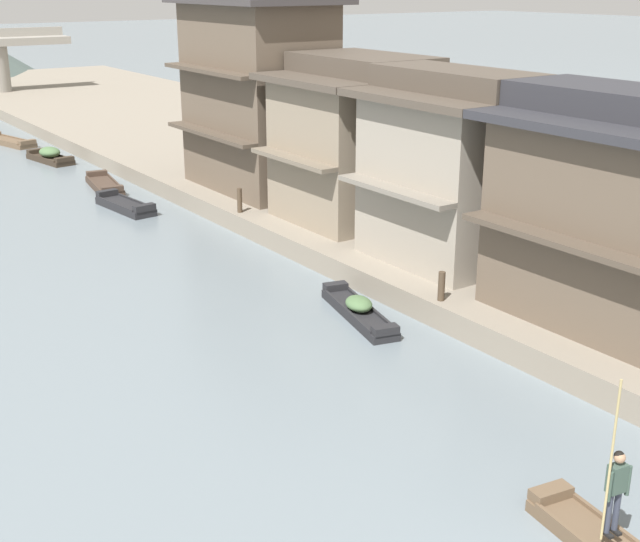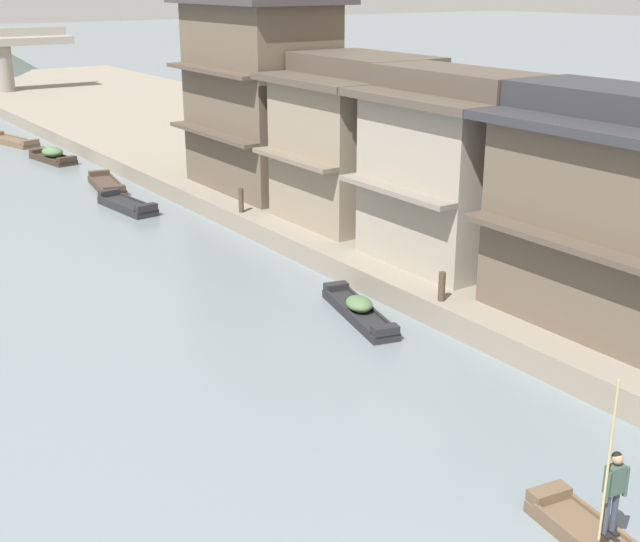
{
  "view_description": "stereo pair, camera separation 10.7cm",
  "coord_description": "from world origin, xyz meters",
  "px_view_note": "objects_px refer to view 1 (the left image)",
  "views": [
    {
      "loc": [
        -9.34,
        -5.2,
        9.49
      ],
      "look_at": [
        2.67,
        12.37,
        2.15
      ],
      "focal_mm": 47.54,
      "sensor_mm": 36.0,
      "label": 1
    },
    {
      "loc": [
        -9.25,
        -5.26,
        9.49
      ],
      "look_at": [
        2.67,
        12.37,
        2.15
      ],
      "focal_mm": 47.54,
      "sensor_mm": 36.0,
      "label": 2
    }
  ],
  "objects_px": {
    "house_waterfront_tall": "(362,139)",
    "mooring_post_dock_far": "(240,200)",
    "boat_midriver_drifting": "(10,142)",
    "house_waterfront_narrow": "(257,89)",
    "boat_moored_far": "(125,206)",
    "boat_moored_second": "(359,311)",
    "boat_moored_third": "(105,185)",
    "mooring_post_dock_mid": "(441,286)",
    "boatman_person": "(616,483)",
    "boat_midriver_upstream": "(50,156)",
    "house_waterfront_second": "(452,168)"
  },
  "relations": [
    {
      "from": "house_waterfront_tall",
      "to": "mooring_post_dock_far",
      "type": "height_order",
      "value": "house_waterfront_tall"
    },
    {
      "from": "boat_midriver_drifting",
      "to": "house_waterfront_narrow",
      "type": "bearing_deg",
      "value": -75.88
    },
    {
      "from": "boat_moored_far",
      "to": "house_waterfront_tall",
      "type": "bearing_deg",
      "value": -54.75
    },
    {
      "from": "boat_moored_second",
      "to": "house_waterfront_narrow",
      "type": "xyz_separation_m",
      "value": [
        4.49,
        13.36,
        4.82
      ]
    },
    {
      "from": "boat_moored_second",
      "to": "house_waterfront_tall",
      "type": "height_order",
      "value": "house_waterfront_tall"
    },
    {
      "from": "boat_moored_third",
      "to": "boat_midriver_drifting",
      "type": "xyz_separation_m",
      "value": [
        -0.54,
        14.41,
        -0.01
      ]
    },
    {
      "from": "boat_moored_third",
      "to": "house_waterfront_narrow",
      "type": "bearing_deg",
      "value": -54.21
    },
    {
      "from": "boat_midriver_drifting",
      "to": "mooring_post_dock_mid",
      "type": "distance_m",
      "value": 36.17
    },
    {
      "from": "boat_midriver_drifting",
      "to": "mooring_post_dock_mid",
      "type": "relative_size",
      "value": 5.37
    },
    {
      "from": "mooring_post_dock_mid",
      "to": "mooring_post_dock_far",
      "type": "distance_m",
      "value": 11.81
    },
    {
      "from": "boat_moored_far",
      "to": "mooring_post_dock_far",
      "type": "distance_m",
      "value": 6.26
    },
    {
      "from": "boatman_person",
      "to": "house_waterfront_tall",
      "type": "bearing_deg",
      "value": 65.49
    },
    {
      "from": "boat_midriver_drifting",
      "to": "boat_moored_far",
      "type": "bearing_deg",
      "value": -90.39
    },
    {
      "from": "boat_moored_second",
      "to": "boat_moored_third",
      "type": "xyz_separation_m",
      "value": [
        -0.25,
        19.94,
        -0.05
      ]
    },
    {
      "from": "house_waterfront_narrow",
      "to": "mooring_post_dock_mid",
      "type": "xyz_separation_m",
      "value": [
        -2.85,
        -15.09,
        -3.87
      ]
    },
    {
      "from": "boat_moored_far",
      "to": "boat_midriver_drifting",
      "type": "relative_size",
      "value": 0.82
    },
    {
      "from": "mooring_post_dock_mid",
      "to": "mooring_post_dock_far",
      "type": "xyz_separation_m",
      "value": [
        0.0,
        11.81,
        0.05
      ]
    },
    {
      "from": "boat_moored_second",
      "to": "boat_midriver_drifting",
      "type": "height_order",
      "value": "boat_moored_second"
    },
    {
      "from": "boat_midriver_drifting",
      "to": "house_waterfront_narrow",
      "type": "relative_size",
      "value": 0.53
    },
    {
      "from": "boatman_person",
      "to": "boat_moored_third",
      "type": "xyz_separation_m",
      "value": [
        2.75,
        31.14,
        -1.28
      ]
    },
    {
      "from": "boat_moored_third",
      "to": "boatman_person",
      "type": "bearing_deg",
      "value": -95.05
    },
    {
      "from": "boatman_person",
      "to": "boat_midriver_upstream",
      "type": "height_order",
      "value": "boatman_person"
    },
    {
      "from": "house_waterfront_tall",
      "to": "mooring_post_dock_mid",
      "type": "height_order",
      "value": "house_waterfront_tall"
    },
    {
      "from": "mooring_post_dock_far",
      "to": "house_waterfront_second",
      "type": "bearing_deg",
      "value": -72.28
    },
    {
      "from": "boat_midriver_drifting",
      "to": "boat_midriver_upstream",
      "type": "distance_m",
      "value": 6.59
    },
    {
      "from": "boat_midriver_drifting",
      "to": "boat_midriver_upstream",
      "type": "xyz_separation_m",
      "value": [
        0.41,
        -6.58,
        0.15
      ]
    },
    {
      "from": "boat_moored_third",
      "to": "house_waterfront_tall",
      "type": "distance_m",
      "value": 14.57
    },
    {
      "from": "boat_midriver_drifting",
      "to": "boat_moored_second",
      "type": "bearing_deg",
      "value": -88.69
    },
    {
      "from": "boat_midriver_upstream",
      "to": "house_waterfront_narrow",
      "type": "height_order",
      "value": "house_waterfront_narrow"
    },
    {
      "from": "boat_moored_second",
      "to": "boatman_person",
      "type": "bearing_deg",
      "value": -104.98
    },
    {
      "from": "boat_midriver_upstream",
      "to": "mooring_post_dock_far",
      "type": "relative_size",
      "value": 3.81
    },
    {
      "from": "boat_moored_second",
      "to": "house_waterfront_narrow",
      "type": "relative_size",
      "value": 0.47
    },
    {
      "from": "boat_midriver_upstream",
      "to": "mooring_post_dock_mid",
      "type": "bearing_deg",
      "value": -86.07
    },
    {
      "from": "boat_moored_far",
      "to": "boat_midriver_upstream",
      "type": "height_order",
      "value": "boat_midriver_upstream"
    },
    {
      "from": "house_waterfront_narrow",
      "to": "mooring_post_dock_far",
      "type": "height_order",
      "value": "house_waterfront_narrow"
    },
    {
      "from": "house_waterfront_second",
      "to": "boat_moored_far",
      "type": "bearing_deg",
      "value": 110.41
    },
    {
      "from": "boatman_person",
      "to": "boat_moored_third",
      "type": "distance_m",
      "value": 31.29
    },
    {
      "from": "house_waterfront_tall",
      "to": "mooring_post_dock_far",
      "type": "xyz_separation_m",
      "value": [
        -3.63,
        3.14,
        -2.53
      ]
    },
    {
      "from": "boatman_person",
      "to": "house_waterfront_second",
      "type": "height_order",
      "value": "house_waterfront_second"
    },
    {
      "from": "mooring_post_dock_mid",
      "to": "house_waterfront_second",
      "type": "bearing_deg",
      "value": 45.0
    },
    {
      "from": "boat_moored_second",
      "to": "mooring_post_dock_mid",
      "type": "relative_size",
      "value": 4.79
    },
    {
      "from": "boat_midriver_drifting",
      "to": "house_waterfront_second",
      "type": "xyz_separation_m",
      "value": [
        5.29,
        -33.22,
        3.59
      ]
    },
    {
      "from": "boatman_person",
      "to": "house_waterfront_narrow",
      "type": "xyz_separation_m",
      "value": [
        7.49,
        24.57,
        3.59
      ]
    },
    {
      "from": "house_waterfront_second",
      "to": "boat_moored_third",
      "type": "bearing_deg",
      "value": 104.18
    },
    {
      "from": "boat_moored_second",
      "to": "boat_midriver_drifting",
      "type": "xyz_separation_m",
      "value": [
        -0.79,
        34.35,
        -0.06
      ]
    },
    {
      "from": "boat_moored_far",
      "to": "house_waterfront_tall",
      "type": "height_order",
      "value": "house_waterfront_tall"
    },
    {
      "from": "house_waterfront_tall",
      "to": "house_waterfront_narrow",
      "type": "xyz_separation_m",
      "value": [
        -0.78,
        6.43,
        1.29
      ]
    },
    {
      "from": "boatman_person",
      "to": "house_waterfront_narrow",
      "type": "relative_size",
      "value": 0.35
    },
    {
      "from": "boat_moored_far",
      "to": "house_waterfront_tall",
      "type": "relative_size",
      "value": 0.56
    },
    {
      "from": "boat_moored_third",
      "to": "house_waterfront_tall",
      "type": "relative_size",
      "value": 0.61
    }
  ]
}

